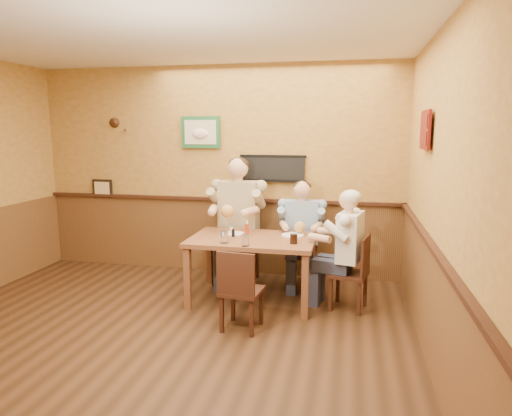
{
  "coord_description": "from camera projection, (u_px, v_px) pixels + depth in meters",
  "views": [
    {
      "loc": [
        1.81,
        -3.45,
        1.95
      ],
      "look_at": [
        0.78,
        1.4,
        1.1
      ],
      "focal_mm": 32.0,
      "sensor_mm": 36.0,
      "label": 1
    }
  ],
  "objects": [
    {
      "name": "chair_back_left",
      "position": [
        239.0,
        243.0,
        5.88
      ],
      "size": [
        0.48,
        0.48,
        1.01
      ],
      "primitive_type": null,
      "rotation": [
        0.0,
        0.0,
        -0.04
      ],
      "color": "#3D1F13",
      "rests_on": "ground"
    },
    {
      "name": "diner_blue_polo",
      "position": [
        302.0,
        239.0,
        5.72
      ],
      "size": [
        0.58,
        0.58,
        1.2
      ],
      "primitive_type": null,
      "rotation": [
        0.0,
        0.0,
        0.04
      ],
      "color": "#809CC0",
      "rests_on": "ground"
    },
    {
      "name": "diner_white_elder",
      "position": [
        349.0,
        256.0,
        4.95
      ],
      "size": [
        0.66,
        0.66,
        1.19
      ],
      "primitive_type": null,
      "rotation": [
        0.0,
        0.0,
        -1.8
      ],
      "color": "silver",
      "rests_on": "ground"
    },
    {
      "name": "pepper_shaker",
      "position": [
        233.0,
        233.0,
        5.18
      ],
      "size": [
        0.05,
        0.05,
        0.09
      ],
      "primitive_type": "cylinder",
      "rotation": [
        0.0,
        0.0,
        0.43
      ],
      "color": "black",
      "rests_on": "dining_table"
    },
    {
      "name": "plate_far_left",
      "position": [
        234.0,
        233.0,
        5.32
      ],
      "size": [
        0.26,
        0.26,
        0.02
      ],
      "primitive_type": "cylinder",
      "rotation": [
        0.0,
        0.0,
        -0.17
      ],
      "color": "white",
      "rests_on": "dining_table"
    },
    {
      "name": "salt_shaker",
      "position": [
        231.0,
        231.0,
        5.27
      ],
      "size": [
        0.04,
        0.04,
        0.09
      ],
      "primitive_type": "cylinder",
      "rotation": [
        0.0,
        0.0,
        -0.13
      ],
      "color": "silver",
      "rests_on": "dining_table"
    },
    {
      "name": "plate_far_right",
      "position": [
        293.0,
        235.0,
        5.23
      ],
      "size": [
        0.31,
        0.31,
        0.02
      ],
      "primitive_type": "cylinder",
      "rotation": [
        0.0,
        0.0,
        0.27
      ],
      "color": "white",
      "rests_on": "dining_table"
    },
    {
      "name": "water_glass_mid",
      "position": [
        245.0,
        240.0,
        4.76
      ],
      "size": [
        0.08,
        0.08,
        0.12
      ],
      "primitive_type": "cylinder",
      "rotation": [
        0.0,
        0.0,
        -0.07
      ],
      "color": "white",
      "rests_on": "dining_table"
    },
    {
      "name": "room",
      "position": [
        152.0,
        161.0,
        3.88
      ],
      "size": [
        5.02,
        5.03,
        2.81
      ],
      "color": "black",
      "rests_on": "ground"
    },
    {
      "name": "chair_back_right",
      "position": [
        301.0,
        253.0,
        5.75
      ],
      "size": [
        0.4,
        0.4,
        0.84
      ],
      "primitive_type": null,
      "rotation": [
        0.0,
        0.0,
        0.04
      ],
      "color": "#3D1F13",
      "rests_on": "ground"
    },
    {
      "name": "chair_near_side",
      "position": [
        242.0,
        289.0,
        4.47
      ],
      "size": [
        0.42,
        0.42,
        0.82
      ],
      "primitive_type": null,
      "rotation": [
        0.0,
        0.0,
        3.04
      ],
      "color": "#3D1F13",
      "rests_on": "ground"
    },
    {
      "name": "hot_sauce_bottle",
      "position": [
        247.0,
        230.0,
        5.17
      ],
      "size": [
        0.05,
        0.05,
        0.17
      ],
      "primitive_type": "cylinder",
      "rotation": [
        0.0,
        0.0,
        0.23
      ],
      "color": "#B53013",
      "rests_on": "dining_table"
    },
    {
      "name": "cola_tumbler",
      "position": [
        294.0,
        239.0,
        4.87
      ],
      "size": [
        0.1,
        0.1,
        0.1
      ],
      "primitive_type": "cylinder",
      "rotation": [
        0.0,
        0.0,
        0.23
      ],
      "color": "black",
      "rests_on": "dining_table"
    },
    {
      "name": "dining_table",
      "position": [
        253.0,
        246.0,
        5.16
      ],
      "size": [
        1.4,
        0.9,
        0.75
      ],
      "color": "brown",
      "rests_on": "ground"
    },
    {
      "name": "chair_right_end",
      "position": [
        349.0,
        272.0,
        4.98
      ],
      "size": [
        0.46,
        0.46,
        0.83
      ],
      "primitive_type": null,
      "rotation": [
        0.0,
        0.0,
        -1.8
      ],
      "color": "#3D1F13",
      "rests_on": "ground"
    },
    {
      "name": "diner_tan_shirt",
      "position": [
        239.0,
        227.0,
        5.84
      ],
      "size": [
        0.69,
        0.69,
        1.45
      ],
      "primitive_type": null,
      "rotation": [
        0.0,
        0.0,
        -0.04
      ],
      "color": "tan",
      "rests_on": "ground"
    },
    {
      "name": "water_glass_left",
      "position": [
        224.0,
        237.0,
        4.9
      ],
      "size": [
        0.11,
        0.11,
        0.13
      ],
      "primitive_type": "cylinder",
      "rotation": [
        0.0,
        0.0,
        -0.3
      ],
      "color": "white",
      "rests_on": "dining_table"
    }
  ]
}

